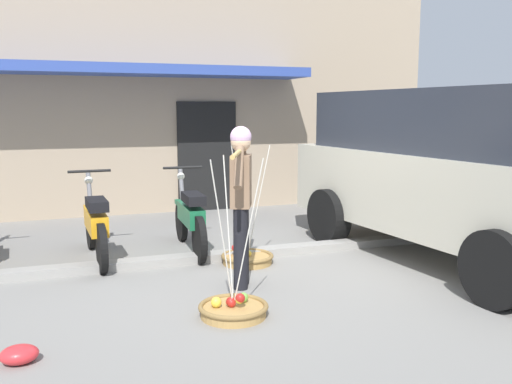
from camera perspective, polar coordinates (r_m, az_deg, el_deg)
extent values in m
plane|color=gray|center=(6.45, -0.52, -8.36)|extent=(90.00, 90.00, 0.00)
cube|color=gray|center=(7.08, -2.42, -6.42)|extent=(20.00, 0.24, 0.10)
cylinder|color=black|center=(5.83, -1.59, -5.82)|extent=(0.15, 0.15, 0.86)
cylinder|color=black|center=(6.00, -1.44, -5.39)|extent=(0.15, 0.15, 0.86)
cube|color=#84664C|center=(5.79, -1.54, 1.13)|extent=(0.32, 0.39, 0.54)
sphere|color=#E0B78E|center=(5.75, -1.56, 5.14)|extent=(0.21, 0.21, 0.21)
sphere|color=#D1A8CC|center=(5.75, -1.56, 5.64)|extent=(0.22, 0.22, 0.22)
cylinder|color=#84664C|center=(5.53, -1.76, 2.56)|extent=(0.22, 0.35, 0.43)
cylinder|color=#84664C|center=(6.00, -1.36, 3.04)|extent=(0.22, 0.35, 0.43)
cylinder|color=tan|center=(5.75, -1.55, 4.30)|extent=(0.73, 1.63, 0.04)
cylinder|color=#B2894C|center=(5.19, -2.32, -12.09)|extent=(0.60, 0.60, 0.09)
torus|color=olive|center=(5.18, -2.32, -11.57)|extent=(0.64, 0.64, 0.05)
sphere|color=yellow|center=(5.16, -4.08, -11.16)|extent=(0.10, 0.10, 0.10)
sphere|color=#76B645|center=(5.28, -1.31, -10.70)|extent=(0.09, 0.09, 0.09)
sphere|color=#AD1F1B|center=(5.17, -2.59, -11.13)|extent=(0.09, 0.09, 0.09)
sphere|color=red|center=(5.16, -2.50, -11.24)|extent=(0.08, 0.08, 0.08)
sphere|color=gold|center=(5.11, -1.70, -10.91)|extent=(0.08, 0.08, 0.08)
sphere|color=#B2201C|center=(5.10, -1.62, -10.78)|extent=(0.09, 0.09, 0.09)
cylinder|color=silver|center=(5.11, -2.83, -3.95)|extent=(0.01, 0.29, 1.36)
cylinder|color=silver|center=(4.89, -3.46, -4.54)|extent=(0.25, 0.15, 1.36)
cylinder|color=silver|center=(4.96, -0.82, -4.33)|extent=(0.25, 0.15, 1.36)
cylinder|color=#B2894C|center=(6.86, -0.89, -6.94)|extent=(0.60, 0.60, 0.09)
torus|color=olive|center=(6.85, -0.89, -6.53)|extent=(0.64, 0.64, 0.05)
sphere|color=#AF201B|center=(6.96, -1.36, -5.97)|extent=(0.09, 0.09, 0.09)
sphere|color=yellow|center=(6.83, -0.78, -6.28)|extent=(0.08, 0.08, 0.08)
sphere|color=#62983A|center=(6.79, -1.34, -6.32)|extent=(0.09, 0.09, 0.09)
sphere|color=gold|center=(6.86, -1.15, -6.17)|extent=(0.09, 0.09, 0.09)
sphere|color=red|center=(6.86, -2.15, -5.72)|extent=(0.09, 0.09, 0.09)
cylinder|color=silver|center=(6.83, -1.28, -0.78)|extent=(0.01, 0.29, 1.36)
cylinder|color=silver|center=(6.60, -1.68, -1.10)|extent=(0.25, 0.15, 1.36)
cylinder|color=silver|center=(6.68, 0.25, -0.99)|extent=(0.25, 0.15, 1.36)
cylinder|color=black|center=(7.85, -16.52, -3.47)|extent=(0.10, 0.58, 0.58)
cylinder|color=black|center=(6.65, -15.46, -5.57)|extent=(0.10, 0.58, 0.58)
cube|color=orange|center=(7.80, -16.60, -1.60)|extent=(0.15, 0.29, 0.06)
cube|color=orange|center=(7.11, -16.02, -2.88)|extent=(0.23, 0.91, 0.24)
cube|color=black|center=(6.89, -15.94, -1.20)|extent=(0.24, 0.57, 0.12)
cylinder|color=slate|center=(7.69, -16.57, -0.77)|extent=(0.07, 0.30, 0.76)
cylinder|color=black|center=(7.56, -16.63, 2.05)|extent=(0.54, 0.06, 0.04)
sphere|color=silver|center=(7.73, -16.71, 1.14)|extent=(0.11, 0.11, 0.11)
cylinder|color=black|center=(8.05, -7.61, -2.91)|extent=(0.10, 0.58, 0.58)
cylinder|color=black|center=(6.86, -5.79, -4.88)|extent=(0.10, 0.58, 0.58)
cube|color=#19663D|center=(8.00, -7.65, -1.08)|extent=(0.15, 0.29, 0.06)
cube|color=#19663D|center=(7.31, -6.66, -2.29)|extent=(0.24, 0.91, 0.24)
cube|color=black|center=(7.09, -6.41, -0.65)|extent=(0.24, 0.57, 0.12)
cylinder|color=slate|center=(7.88, -7.54, -0.27)|extent=(0.07, 0.30, 0.76)
cylinder|color=black|center=(7.75, -7.49, 2.49)|extent=(0.54, 0.06, 0.04)
sphere|color=silver|center=(7.93, -7.68, 1.60)|extent=(0.11, 0.11, 0.11)
cube|color=beige|center=(7.33, 20.02, 0.05)|extent=(2.34, 4.86, 0.96)
cube|color=#282D38|center=(7.36, 19.52, 6.84)|extent=(2.06, 3.81, 0.76)
cylinder|color=black|center=(5.77, 23.44, -7.20)|extent=(0.33, 0.78, 0.76)
cylinder|color=black|center=(9.09, 17.55, -1.35)|extent=(0.33, 0.78, 0.76)
cylinder|color=black|center=(7.93, 7.43, -2.42)|extent=(0.33, 0.78, 0.76)
cube|color=tan|center=(12.51, -16.92, 9.18)|extent=(13.00, 5.00, 4.20)
cube|color=#334CA3|center=(9.53, -16.00, 11.96)|extent=(7.15, 1.00, 0.16)
cube|color=black|center=(10.35, -5.01, 3.64)|extent=(1.10, 0.06, 2.00)
ellipsoid|color=red|center=(4.65, -23.01, -15.01)|extent=(0.28, 0.22, 0.14)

